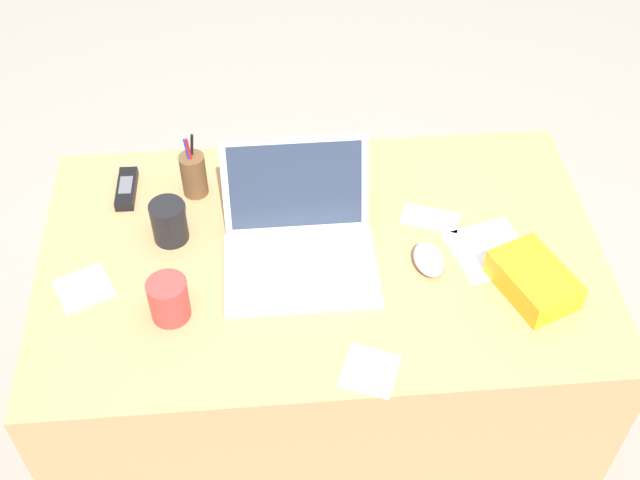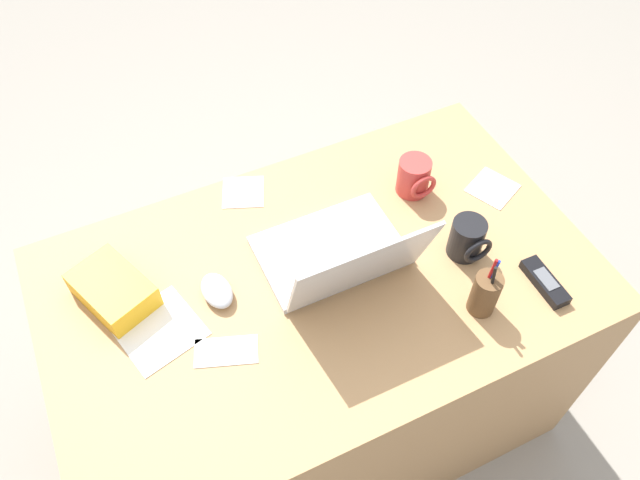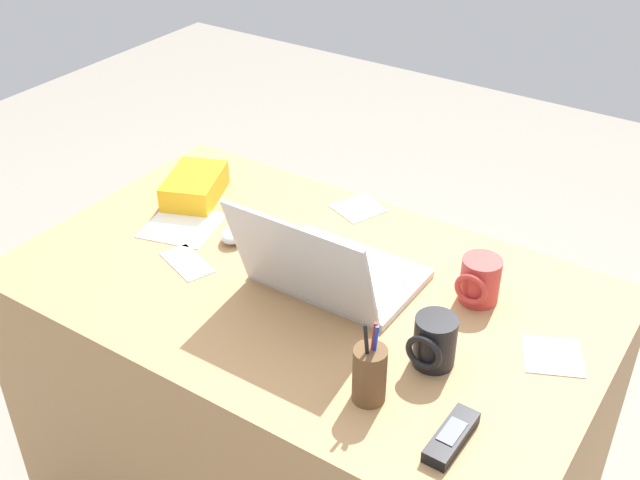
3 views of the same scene
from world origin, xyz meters
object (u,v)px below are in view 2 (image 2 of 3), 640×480
Objects in this scene: computer_mouse at (217,291)px; coffee_mug_white at (414,177)px; cordless_phone at (545,282)px; pen_holder at (485,293)px; snack_bag at (113,290)px; laptop at (340,255)px; coffee_mug_tall at (467,239)px.

coffee_mug_white is at bearing -175.90° from computer_mouse.
cordless_phone is 0.79× the size of pen_holder.
coffee_mug_white reaches higher than cordless_phone.
snack_bag is (0.21, -0.09, 0.01)m from computer_mouse.
laptop reaches higher than pen_holder.
computer_mouse is 1.03× the size of coffee_mug_white.
coffee_mug_white is 0.23m from coffee_mug_tall.
coffee_mug_white reaches higher than snack_bag.
laptop is at bearing -16.84° from coffee_mug_tall.
pen_holder is 0.92× the size of snack_bag.
pen_holder is (0.05, 0.15, 0.01)m from coffee_mug_tall.
laptop is 3.30× the size of coffee_mug_tall.
laptop is 2.49× the size of cordless_phone.
cordless_phone is at bearing 126.01° from coffee_mug_tall.
pen_holder is 0.83m from snack_bag.
coffee_mug_white is (-0.28, -0.14, 0.00)m from laptop.
pen_holder is (0.04, 0.38, 0.01)m from coffee_mug_white.
laptop is 0.31m from coffee_mug_tall.
coffee_mug_white is 0.58× the size of pen_holder.
laptop reaches higher than computer_mouse.
coffee_mug_tall is at bearing -53.99° from cordless_phone.
snack_bag reaches higher than computer_mouse.
computer_mouse is at bearing -23.15° from cordless_phone.
laptop is at bearing 165.25° from computer_mouse.
cordless_phone is (-0.41, 0.25, -0.04)m from laptop.
cordless_phone is (-0.70, 0.30, -0.01)m from computer_mouse.
laptop is 0.32m from coffee_mug_white.
computer_mouse is 0.60× the size of pen_holder.
pen_holder is at bearing 83.30° from coffee_mug_white.
cordless_phone is at bearing 151.88° from computer_mouse.
laptop reaches higher than coffee_mug_tall.
coffee_mug_tall is at bearing 161.63° from computer_mouse.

